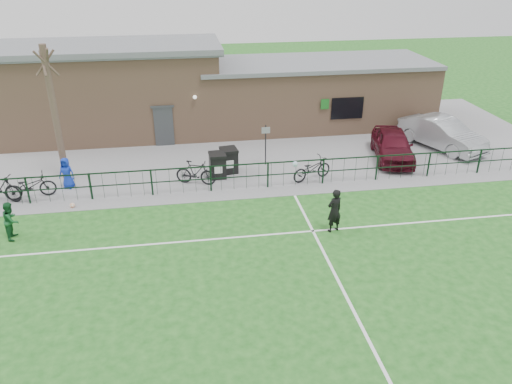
{
  "coord_description": "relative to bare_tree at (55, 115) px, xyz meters",
  "views": [
    {
      "loc": [
        -2.62,
        -11.57,
        9.53
      ],
      "look_at": [
        0.0,
        5.0,
        1.3
      ],
      "focal_mm": 35.0,
      "sensor_mm": 36.0,
      "label": 1
    }
  ],
  "objects": [
    {
      "name": "pitch_line_touch",
      "position": [
        8.0,
        -2.7,
        -3.0
      ],
      "size": [
        28.0,
        0.1,
        0.01
      ],
      "primitive_type": "cube",
      "color": "white",
      "rests_on": "ground"
    },
    {
      "name": "car_silver",
      "position": [
        18.87,
        0.87,
        -2.19
      ],
      "size": [
        3.44,
        5.06,
        1.58
      ],
      "primitive_type": "imported",
      "rotation": [
        0.0,
        0.0,
        0.41
      ],
      "color": "#999CA0",
      "rests_on": "paving_strip"
    },
    {
      "name": "wheelie_bin_left",
      "position": [
        7.5,
        -0.55,
        -2.44
      ],
      "size": [
        0.82,
        0.9,
        1.08
      ],
      "primitive_type": "cube",
      "rotation": [
        0.0,
        0.0,
        0.14
      ],
      "color": "black",
      "rests_on": "paving_strip"
    },
    {
      "name": "bicycle_b",
      "position": [
        -2.2,
        -2.05,
        -2.38
      ],
      "size": [
        2.07,
        1.31,
        1.2
      ],
      "primitive_type": "imported",
      "rotation": [
        0.0,
        0.0,
        1.17
      ],
      "color": "black",
      "rests_on": "paving_strip"
    },
    {
      "name": "ground",
      "position": [
        8.0,
        -10.5,
        -3.0
      ],
      "size": [
        90.0,
        90.0,
        0.0
      ],
      "primitive_type": "plane",
      "color": "#1A5418",
      "rests_on": "ground"
    },
    {
      "name": "bare_tree",
      "position": [
        0.0,
        0.0,
        0.0
      ],
      "size": [
        0.3,
        0.3,
        6.0
      ],
      "primitive_type": "cylinder",
      "color": "#4A362C",
      "rests_on": "ground"
    },
    {
      "name": "bicycle_d",
      "position": [
        5.89,
        -1.68,
        -2.43
      ],
      "size": [
        1.9,
        1.13,
        1.1
      ],
      "primitive_type": "imported",
      "rotation": [
        0.0,
        0.0,
        1.21
      ],
      "color": "black",
      "rests_on": "paving_strip"
    },
    {
      "name": "pitch_line_perp",
      "position": [
        10.0,
        -10.5,
        -3.0
      ],
      "size": [
        0.1,
        16.0,
        0.01
      ],
      "primitive_type": "cube",
      "color": "white",
      "rests_on": "ground"
    },
    {
      "name": "bicycle_c",
      "position": [
        -1.03,
        -1.97,
        -2.45
      ],
      "size": [
        2.14,
        1.11,
        1.07
      ],
      "primitive_type": "imported",
      "rotation": [
        0.0,
        0.0,
        1.78
      ],
      "color": "black",
      "rests_on": "paving_strip"
    },
    {
      "name": "car_maroon",
      "position": [
        15.7,
        -0.21,
        -2.25
      ],
      "size": [
        2.66,
        4.59,
        1.47
      ],
      "primitive_type": "imported",
      "rotation": [
        0.0,
        0.0,
        -0.23
      ],
      "color": "#430C17",
      "rests_on": "paving_strip"
    },
    {
      "name": "bicycle_e",
      "position": [
        11.11,
        -2.03,
        -2.45
      ],
      "size": [
        2.12,
        1.38,
        1.05
      ],
      "primitive_type": "imported",
      "rotation": [
        0.0,
        0.0,
        1.94
      ],
      "color": "black",
      "rests_on": "paving_strip"
    },
    {
      "name": "paving_strip",
      "position": [
        8.0,
        3.0,
        -2.99
      ],
      "size": [
        34.0,
        13.0,
        0.02
      ],
      "primitive_type": "cube",
      "color": "slate",
      "rests_on": "ground"
    },
    {
      "name": "pitch_line_mid",
      "position": [
        8.0,
        -6.5,
        -3.0
      ],
      "size": [
        28.0,
        0.1,
        0.01
      ],
      "primitive_type": "cube",
      "color": "white",
      "rests_on": "ground"
    },
    {
      "name": "ball_ground",
      "position": [
        0.8,
        -3.14,
        -2.9
      ],
      "size": [
        0.21,
        0.21,
        0.21
      ],
      "primitive_type": "sphere",
      "color": "white",
      "rests_on": "ground"
    },
    {
      "name": "outfield_player",
      "position": [
        -0.88,
        -5.23,
        -2.28
      ],
      "size": [
        0.56,
        0.71,
        1.43
      ],
      "primitive_type": "imported",
      "rotation": [
        0.0,
        0.0,
        1.55
      ],
      "color": "#164F26",
      "rests_on": "ground"
    },
    {
      "name": "clubhouse",
      "position": [
        7.12,
        6.0,
        -0.78
      ],
      "size": [
        24.25,
        5.4,
        4.96
      ],
      "color": "#A77B5D",
      "rests_on": "ground"
    },
    {
      "name": "sign_post",
      "position": [
        9.34,
        0.04,
        -1.98
      ],
      "size": [
        0.06,
        0.06,
        2.0
      ],
      "primitive_type": "cylinder",
      "rotation": [
        0.0,
        0.0,
        0.06
      ],
      "color": "black",
      "rests_on": "paving_strip"
    },
    {
      "name": "wheelie_bin_right",
      "position": [
        6.92,
        -1.06,
        -2.44
      ],
      "size": [
        0.74,
        0.83,
        1.07
      ],
      "primitive_type": "cube",
      "rotation": [
        0.0,
        0.0,
        0.04
      ],
      "color": "black",
      "rests_on": "paving_strip"
    },
    {
      "name": "perimeter_fence",
      "position": [
        8.0,
        -2.5,
        -2.4
      ],
      "size": [
        28.0,
        0.1,
        1.2
      ],
      "primitive_type": "cube",
      "color": "black",
      "rests_on": "ground"
    },
    {
      "name": "goalkeeper_kick",
      "position": [
        10.72,
        -6.53,
        -2.12
      ],
      "size": [
        1.42,
        2.82,
        1.88
      ],
      "color": "black",
      "rests_on": "ground"
    },
    {
      "name": "spectator_child",
      "position": [
        0.32,
        -1.18,
        -2.28
      ],
      "size": [
        0.78,
        0.63,
        1.39
      ],
      "primitive_type": "imported",
      "rotation": [
        0.0,
        0.0,
        -0.3
      ],
      "color": "#122EAD",
      "rests_on": "paving_strip"
    }
  ]
}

